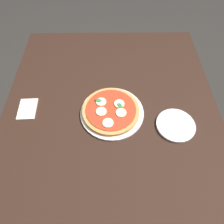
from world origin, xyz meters
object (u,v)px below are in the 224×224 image
object	(u,v)px
pizza	(112,110)
napkin	(27,109)
serving_tray	(112,112)
plate_white	(176,125)
dining_table	(111,130)

from	to	relation	value
pizza	napkin	xyz separation A→B (m)	(-0.03, -0.43, -0.02)
napkin	serving_tray	bearing A→B (deg)	86.38
serving_tray	napkin	size ratio (longest dim) A/B	2.48
pizza	serving_tray	bearing A→B (deg)	56.93
pizza	plate_white	distance (m)	0.32
pizza	napkin	size ratio (longest dim) A/B	2.21
napkin	plate_white	bearing A→B (deg)	81.85
serving_tray	pizza	size ratio (longest dim) A/B	1.12
serving_tray	plate_white	distance (m)	0.32
dining_table	plate_white	world-z (taller)	plate_white
dining_table	pizza	bearing A→B (deg)	176.64
serving_tray	napkin	bearing A→B (deg)	-93.62
serving_tray	pizza	world-z (taller)	pizza
plate_white	napkin	size ratio (longest dim) A/B	1.45
serving_tray	plate_white	xyz separation A→B (m)	(0.08, 0.31, 0.00)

